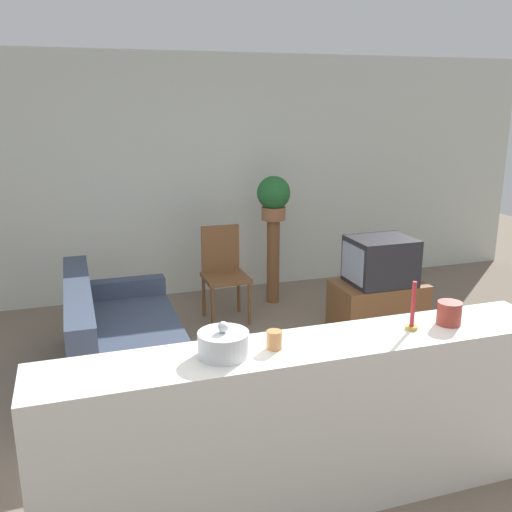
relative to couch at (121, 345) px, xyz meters
The scene contains 13 objects.
ground_plane 1.72m from the couch, 60.17° to the right, with size 14.00×14.00×0.00m, color #756656.
wall_back 2.39m from the couch, 66.69° to the left, with size 9.00×0.06×2.70m.
couch is the anchor object (origin of this frame).
tv_stand 2.44m from the couch, ahead, with size 0.85×0.52×0.52m.
television 2.48m from the couch, ahead, with size 0.59×0.49×0.44m.
wooden_chair 1.55m from the couch, 41.69° to the left, with size 0.44×0.44×0.96m.
plant_stand 2.23m from the couch, 36.35° to the left, with size 0.14×0.14×0.94m.
potted_plant 2.40m from the couch, 36.35° to the left, with size 0.36×0.36×0.47m.
foreground_counter 2.04m from the couch, 65.46° to the right, with size 2.88×0.44×0.96m.
decorative_bowl 2.03m from the couch, 78.47° to the right, with size 0.26×0.26×0.18m.
candle_jar 2.09m from the couch, 70.71° to the right, with size 0.08×0.08×0.10m.
candlestick 2.48m from the couch, 51.66° to the right, with size 0.07×0.07×0.28m.
coffee_tin 2.62m from the couch, 47.31° to the right, with size 0.14×0.14×0.13m.
Camera 1 is at (-1.13, -2.92, 2.20)m, focal length 40.00 mm.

